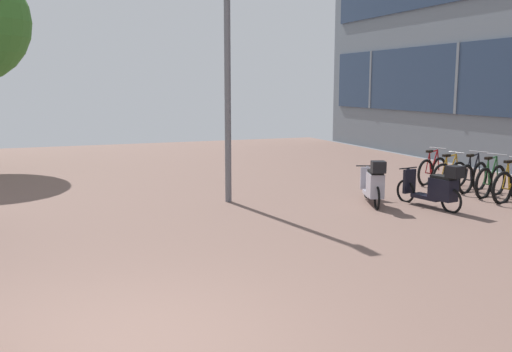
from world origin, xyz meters
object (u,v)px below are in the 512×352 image
(bicycle_rack_04, at_px, (491,181))
(bicycle_rack_07, at_px, (432,171))
(bicycle_rack_05, at_px, (473,177))
(bicycle_rack_06, at_px, (450,175))
(scooter_mid, at_px, (374,184))
(lamp_post, at_px, (227,65))
(bicycle_rack_03, at_px, (511,186))
(scooter_near, at_px, (436,188))

(bicycle_rack_04, distance_m, bicycle_rack_07, 1.94)
(bicycle_rack_05, height_order, bicycle_rack_06, bicycle_rack_05)
(bicycle_rack_05, distance_m, scooter_mid, 3.19)
(bicycle_rack_04, xyz_separation_m, lamp_post, (-5.91, 1.63, 2.64))
(bicycle_rack_03, bearing_deg, bicycle_rack_04, 88.03)
(bicycle_rack_04, bearing_deg, scooter_mid, 177.23)
(bicycle_rack_03, xyz_separation_m, bicycle_rack_04, (0.02, 0.64, 0.00))
(bicycle_rack_06, xyz_separation_m, scooter_mid, (-3.00, -1.14, 0.14))
(bicycle_rack_04, height_order, bicycle_rack_05, bicycle_rack_04)
(lamp_post, bearing_deg, bicycle_rack_03, -21.14)
(scooter_mid, bearing_deg, bicycle_rack_04, -2.77)
(bicycle_rack_05, distance_m, lamp_post, 6.60)
(bicycle_rack_06, height_order, bicycle_rack_07, bicycle_rack_07)
(bicycle_rack_06, xyz_separation_m, bicycle_rack_07, (-0.04, 0.64, 0.01))
(bicycle_rack_06, relative_size, scooter_mid, 0.78)
(bicycle_rack_07, bearing_deg, scooter_near, -126.91)
(bicycle_rack_06, bearing_deg, bicycle_rack_03, -87.76)
(bicycle_rack_05, distance_m, bicycle_rack_06, 0.66)
(lamp_post, bearing_deg, bicycle_rack_07, 2.98)
(bicycle_rack_03, distance_m, scooter_mid, 3.17)
(bicycle_rack_07, bearing_deg, bicycle_rack_03, -87.41)
(bicycle_rack_07, bearing_deg, bicycle_rack_06, -86.33)
(bicycle_rack_05, bearing_deg, bicycle_rack_04, -94.49)
(bicycle_rack_07, relative_size, lamp_post, 0.24)
(scooter_mid, height_order, lamp_post, lamp_post)
(bicycle_rack_04, bearing_deg, lamp_post, 164.56)
(scooter_near, distance_m, lamp_post, 5.14)
(lamp_post, bearing_deg, scooter_near, -30.95)
(bicycle_rack_04, distance_m, lamp_post, 6.68)
(scooter_near, bearing_deg, bicycle_rack_05, 31.39)
(bicycle_rack_04, height_order, bicycle_rack_07, bicycle_rack_04)
(bicycle_rack_03, bearing_deg, scooter_mid, 165.51)
(bicycle_rack_05, bearing_deg, lamp_post, 170.58)
(bicycle_rack_03, distance_m, bicycle_rack_06, 1.94)
(bicycle_rack_03, distance_m, scooter_near, 2.07)
(bicycle_rack_05, height_order, lamp_post, lamp_post)
(bicycle_rack_03, bearing_deg, lamp_post, 158.86)
(scooter_mid, xyz_separation_m, lamp_post, (-2.82, 1.48, 2.53))
(bicycle_rack_04, relative_size, scooter_mid, 0.82)
(bicycle_rack_03, xyz_separation_m, bicycle_rack_06, (-0.08, 1.93, -0.03))
(bicycle_rack_04, bearing_deg, scooter_near, -162.45)
(bicycle_rack_07, bearing_deg, bicycle_rack_04, -85.89)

